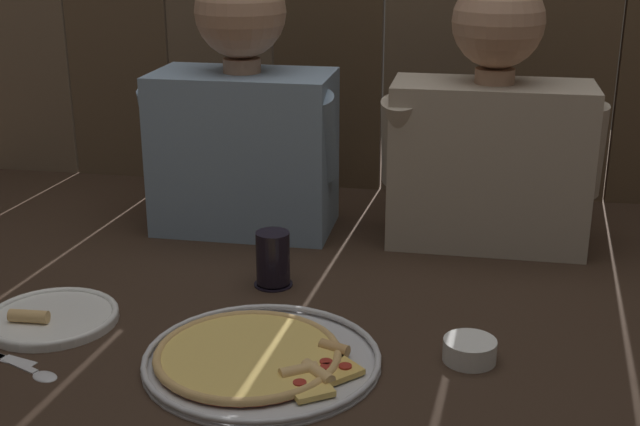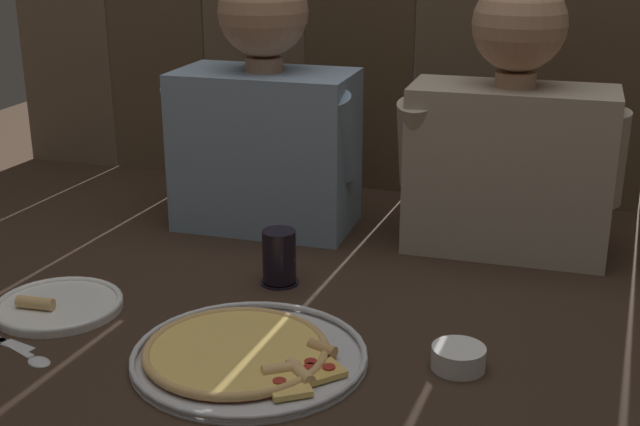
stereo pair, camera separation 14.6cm
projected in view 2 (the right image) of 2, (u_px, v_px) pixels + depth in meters
name	position (u px, v px, depth m)	size (l,w,h in m)	color
ground_plane	(316.00, 335.00, 1.42)	(3.20, 3.20, 0.00)	#332319
pizza_tray	(246.00, 354.00, 1.34)	(0.37, 0.37, 0.03)	silver
dinner_plate	(58.00, 305.00, 1.51)	(0.22, 0.22, 0.03)	white
drinking_glass	(279.00, 258.00, 1.61)	(0.07, 0.07, 0.11)	black
dipping_bowl	(458.00, 356.00, 1.31)	(0.08, 0.08, 0.04)	white
table_spoon	(31.00, 355.00, 1.35)	(0.14, 0.08, 0.01)	silver
diner_left	(265.00, 109.00, 1.85)	(0.42, 0.22, 0.58)	#849EB7
diner_right	(512.00, 128.00, 1.71)	(0.44, 0.20, 0.56)	#B2A38E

